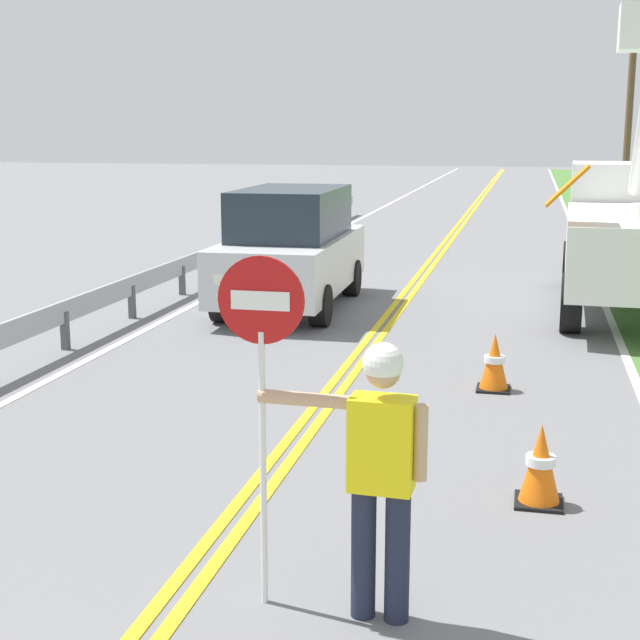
% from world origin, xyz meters
% --- Properties ---
extents(centerline_yellow_left, '(0.11, 110.00, 0.01)m').
position_xyz_m(centerline_yellow_left, '(-0.09, 20.00, 0.01)').
color(centerline_yellow_left, yellow).
rests_on(centerline_yellow_left, ground).
extents(centerline_yellow_right, '(0.11, 110.00, 0.01)m').
position_xyz_m(centerline_yellow_right, '(0.09, 20.00, 0.01)').
color(centerline_yellow_right, yellow).
rests_on(centerline_yellow_right, ground).
extents(edge_line_right, '(0.12, 110.00, 0.01)m').
position_xyz_m(edge_line_right, '(3.60, 20.00, 0.01)').
color(edge_line_right, silver).
rests_on(edge_line_right, ground).
extents(edge_line_left, '(0.12, 110.00, 0.01)m').
position_xyz_m(edge_line_left, '(-3.60, 20.00, 0.01)').
color(edge_line_left, silver).
rests_on(edge_line_left, ground).
extents(flagger_worker, '(1.09, 0.26, 1.83)m').
position_xyz_m(flagger_worker, '(1.36, 4.74, 1.05)').
color(flagger_worker, '#1E2338').
rests_on(flagger_worker, ground).
extents(stop_sign_paddle, '(0.56, 0.04, 2.33)m').
position_xyz_m(stop_sign_paddle, '(0.59, 4.77, 1.71)').
color(stop_sign_paddle, silver).
rests_on(stop_sign_paddle, ground).
extents(utility_bucket_truck, '(2.88, 6.88, 5.26)m').
position_xyz_m(utility_bucket_truck, '(4.02, 16.35, 1.41)').
color(utility_bucket_truck, white).
rests_on(utility_bucket_truck, ground).
extents(oncoming_suv_nearest, '(1.98, 4.63, 2.10)m').
position_xyz_m(oncoming_suv_nearest, '(-1.83, 14.80, 1.06)').
color(oncoming_suv_nearest, silver).
rests_on(oncoming_suv_nearest, ground).
extents(utility_pole_mid, '(1.80, 0.28, 8.90)m').
position_xyz_m(utility_pole_mid, '(5.90, 38.46, 4.63)').
color(utility_pole_mid, brown).
rests_on(utility_pole_mid, ground).
extents(traffic_cone_lead, '(0.40, 0.40, 0.70)m').
position_xyz_m(traffic_cone_lead, '(2.39, 6.86, 0.34)').
color(traffic_cone_lead, orange).
rests_on(traffic_cone_lead, ground).
extents(traffic_cone_mid, '(0.40, 0.40, 0.70)m').
position_xyz_m(traffic_cone_mid, '(1.87, 10.27, 0.34)').
color(traffic_cone_mid, orange).
rests_on(traffic_cone_mid, ground).
extents(guardrail_left_shoulder, '(0.10, 32.00, 0.71)m').
position_xyz_m(guardrail_left_shoulder, '(-4.20, 16.74, 0.52)').
color(guardrail_left_shoulder, '#9EA0A3').
rests_on(guardrail_left_shoulder, ground).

